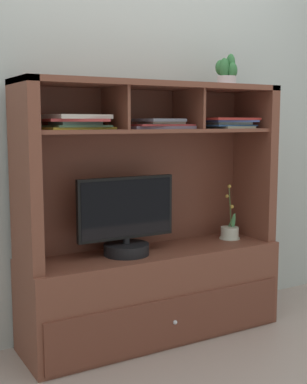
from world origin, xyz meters
The scene contains 9 objects.
floor_plane centered at (0.00, 0.00, -0.01)m, with size 6.00×6.00×0.02m, color #A8948B.
back_wall centered at (0.00, 0.24, 1.40)m, with size 6.00×0.02×2.80m, color #B0B6B3.
media_console centered at (0.00, 0.01, 0.43)m, with size 1.50×0.45×1.43m.
tv_monitor centered at (-0.18, -0.01, 0.67)m, with size 0.56×0.25×0.43m.
potted_orchid centered at (0.55, 0.01, 0.54)m, with size 0.13×0.13×0.34m.
magazine_stack_left centered at (0.49, -0.02, 1.21)m, with size 0.35×0.26×0.06m.
magazine_stack_centre centered at (-0.45, 0.01, 1.22)m, with size 0.38×0.27×0.07m.
magazine_stack_right centered at (0.03, -0.02, 1.20)m, with size 0.38×0.23×0.06m.
potted_succulent centered at (0.49, -0.01, 1.50)m, with size 0.12×0.12×0.18m.
Camera 1 is at (-1.43, -2.46, 1.22)m, focal length 48.43 mm.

